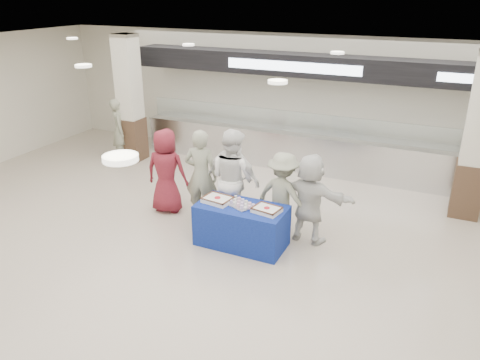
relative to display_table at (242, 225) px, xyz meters
The scene contains 15 objects.
ground 1.40m from the display_table, 109.50° to the right, with size 14.00×14.00×0.00m, color #BDB2A1.
serving_line 4.22m from the display_table, 96.19° to the left, with size 8.70×0.85×2.80m.
column_left 5.45m from the display_table, 146.66° to the left, with size 0.55×0.55×3.20m.
column_right 4.74m from the display_table, 39.52° to the left, with size 0.55×0.55×3.20m.
display_table is the anchor object (origin of this frame).
sheet_cake_left 0.62m from the display_table, behind, with size 0.53×0.44×0.10m.
sheet_cake_right 0.64m from the display_table, ahead, with size 0.49×0.41×0.09m.
cupcake_tray 0.41m from the display_table, 143.26° to the left, with size 0.56×0.50×0.07m.
civilian_maroon 2.09m from the display_table, 161.64° to the left, with size 0.84×0.54×1.71m, color maroon.
soldier_a 1.41m from the display_table, 150.65° to the left, with size 0.66×0.43×1.80m, color gray.
chef_tall 0.98m from the display_table, 126.41° to the left, with size 0.92×0.72×1.89m, color white.
chef_short 0.96m from the display_table, 126.04° to the left, with size 1.08×0.45×1.85m, color white.
soldier_b 0.92m from the display_table, 51.07° to the left, with size 1.02×0.59×1.59m, color gray.
civilian_white 1.28m from the display_table, 32.14° to the left, with size 1.52×0.48×1.64m, color silver.
soldier_bg 5.43m from the display_table, 150.02° to the left, with size 0.60×0.39×1.63m, color gray.
Camera 1 is at (3.44, -5.33, 4.21)m, focal length 35.00 mm.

